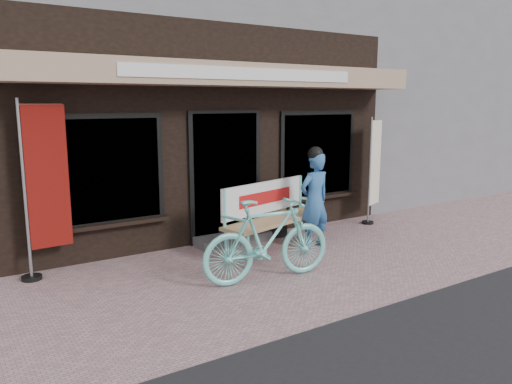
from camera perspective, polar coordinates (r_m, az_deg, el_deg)
ground at (r=7.05m, az=4.65°, el=-9.11°), size 70.00×70.00×0.00m
storefront at (r=11.02m, az=-11.49°, el=13.48°), size 7.00×6.77×6.00m
neighbor_right_near at (r=16.56m, az=16.87°, el=11.44°), size 10.00×7.00×5.60m
bench at (r=7.91m, az=1.73°, el=-2.14°), size 2.07×1.00×1.09m
person at (r=8.08m, az=6.70°, el=-0.71°), size 0.58×0.39×1.64m
bicycle at (r=6.58m, az=1.36°, el=-5.47°), size 1.89×0.74×1.10m
nobori_red at (r=7.14m, az=-23.07°, el=0.54°), size 0.70×0.28×2.39m
nobori_cream at (r=9.96m, az=13.33°, el=2.64°), size 0.60×0.34×2.06m
menu_stand at (r=8.62m, az=2.16°, el=-2.25°), size 0.46×0.18×0.91m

